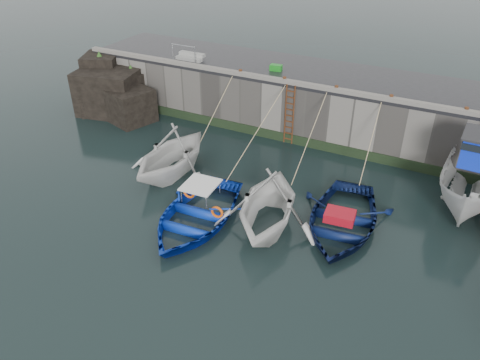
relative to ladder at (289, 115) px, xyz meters
The scene contains 23 objects.
ground 10.24m from the ladder, 78.60° to the right, with size 120.00×120.00×0.00m, color black.
quay_back 3.27m from the ladder, 52.28° to the left, with size 30.00×5.00×3.00m, color slate.
road_back 3.59m from the ladder, 52.28° to the left, with size 30.00×5.00×0.16m, color black.
kerb_back 2.62m from the ladder, ahead, with size 30.00×0.30×0.20m, color slate.
algae_back 2.41m from the ladder, ahead, with size 30.00×0.08×0.50m, color black.
rock_outcrop 10.95m from the ladder, behind, with size 5.85×4.24×3.41m.
ladder is the anchor object (origin of this frame).
boat_near_white 6.70m from the ladder, 123.94° to the right, with size 4.40×5.09×2.68m, color silver.
boat_near_white_rope 4.21m from the ladder, 158.83° to the right, with size 0.04×3.96×3.10m, color tan, non-canonical shape.
boat_near_blue 8.33m from the ladder, 94.29° to the right, with size 4.01×5.62×1.16m, color #0C31B5.
boat_near_blue_rope 3.27m from the ladder, 102.37° to the right, with size 0.04×6.30×3.10m, color tan, non-canonical shape.
boat_near_blacktrim 7.57m from the ladder, 73.97° to the right, with size 4.40×5.09×2.68m, color silver.
boat_near_blacktrim_rope 3.44m from the ladder, 47.92° to the right, with size 0.04×5.37×3.10m, color tan, non-canonical shape.
boat_near_navy 7.60m from the ladder, 51.06° to the right, with size 3.94×5.52×1.14m, color #0B1846.
boat_near_navy_rope 5.19m from the ladder, 18.88° to the right, with size 0.04×4.25×3.10m, color tan, non-canonical shape.
boat_far_white 9.10m from the ladder, 10.29° to the right, with size 2.68×6.52×5.48m.
fish_crate 2.99m from the ladder, 131.55° to the left, with size 0.63×0.37×0.31m, color #17811C.
railing 7.10m from the ladder, 168.83° to the left, with size 1.60×1.05×1.00m.
bollard_a 3.47m from the ladder, behind, with size 0.18×0.18×0.28m, color #3F1E0F.
bollard_b 1.81m from the ladder, 146.14° to the left, with size 0.18×0.18×0.28m, color #3F1E0F.
bollard_c 2.81m from the ladder, ahead, with size 0.18×0.18×0.28m, color #3F1E0F.
bollard_d 5.11m from the ladder, ahead, with size 0.18×0.18×0.28m, color #3F1E0F.
bollard_e 8.19m from the ladder, ahead, with size 0.18×0.18×0.28m, color #3F1E0F.
Camera 1 is at (5.97, -10.95, 11.28)m, focal length 35.00 mm.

